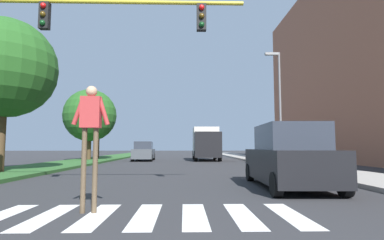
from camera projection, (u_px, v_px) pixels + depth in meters
ground_plane at (177, 160)px, 28.87m from camera, size 140.00×140.00×0.00m
crosswalk at (146, 216)px, 5.65m from camera, size 5.85×2.20×0.01m
median_strip at (90, 160)px, 26.69m from camera, size 3.86×64.00×0.15m
tree_mid at (5, 68)px, 14.22m from camera, size 4.65×4.65×7.13m
tree_far at (90, 115)px, 27.28m from camera, size 4.65×4.65×6.25m
tree_distant at (98, 114)px, 30.79m from camera, size 3.55×3.55×6.24m
sidewalk_right at (262, 160)px, 27.08m from camera, size 3.00×64.00×0.15m
traffic_light_gantry at (42, 41)px, 8.85m from camera, size 8.46×0.30×6.00m
street_lamp_right at (279, 97)px, 20.41m from camera, size 1.02×0.24×7.50m
pedestrian_performer at (91, 127)px, 6.03m from camera, size 0.75×0.25×2.49m
suv_crossing at (288, 158)px, 9.55m from camera, size 2.11×4.66×1.97m
sedan_midblock at (144, 152)px, 27.80m from camera, size 1.95×4.53×1.74m
truck_box_delivery at (206, 143)px, 28.75m from camera, size 2.40×6.20×3.10m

